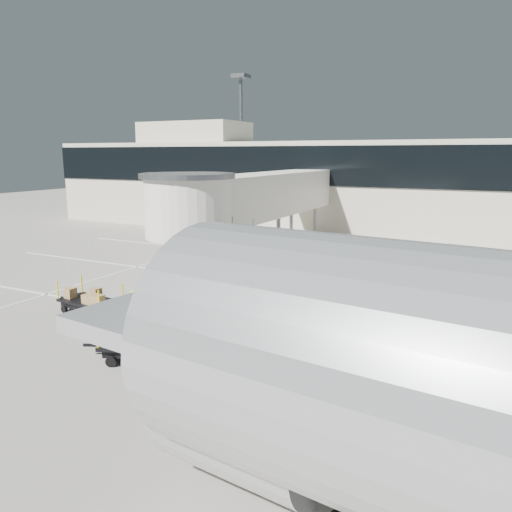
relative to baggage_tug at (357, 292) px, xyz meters
The scene contains 11 objects.
ground 8.54m from the baggage_tug, 121.89° to the right, with size 140.00×140.00×0.00m, color #BAB2A6.
lane_markings 5.61m from the baggage_tug, 157.83° to the left, with size 40.00×30.00×0.02m.
terminal 23.48m from the baggage_tug, 102.05° to the left, with size 64.00×12.11×15.20m.
jet_bridge 10.50m from the baggage_tug, 149.26° to the left, with size 5.70×20.40×6.03m.
baggage_tug is the anchor object (origin of this frame).
suitcase_cart 0.86m from the baggage_tug, 73.87° to the left, with size 3.78×2.28×1.45m.
box_cart_near 10.40m from the baggage_tug, 117.00° to the right, with size 4.06×2.76×1.58m.
box_cart_far 12.24m from the baggage_tug, 147.93° to the right, with size 3.62×1.76×1.39m.
ground_worker 10.16m from the baggage_tug, 133.83° to the right, with size 0.61×0.40×1.67m, color #ABF119.
minivan 6.83m from the baggage_tug, 57.46° to the left, with size 2.96×5.30×1.90m.
belt_loader 23.45m from the baggage_tug, 142.19° to the left, with size 4.48×2.75×2.03m.
Camera 1 is at (10.35, -14.97, 7.01)m, focal length 35.00 mm.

